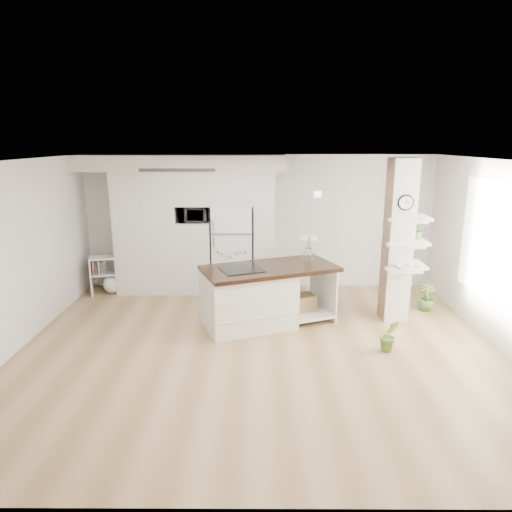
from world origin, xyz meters
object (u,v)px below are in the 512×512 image
at_px(refrigerator, 233,249).
at_px(bookshelf, 109,277).
at_px(floor_plant_a, 389,335).
at_px(kitchen_island, 255,296).

xyz_separation_m(refrigerator, bookshelf, (-2.45, -0.19, -0.55)).
bearing_deg(bookshelf, refrigerator, -12.56).
relative_size(bookshelf, floor_plant_a, 1.55).
bearing_deg(refrigerator, kitchen_island, -75.33).
bearing_deg(kitchen_island, refrigerator, 83.00).
height_order(kitchen_island, bookshelf, kitchen_island).
bearing_deg(bookshelf, floor_plant_a, -44.93).
relative_size(refrigerator, bookshelf, 2.30).
bearing_deg(kitchen_island, floor_plant_a, -48.51).
distance_m(bookshelf, floor_plant_a, 5.48).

